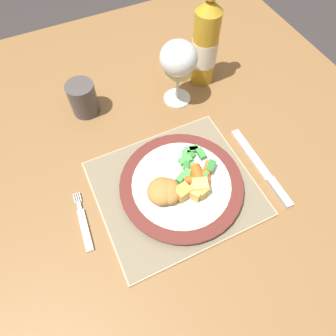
# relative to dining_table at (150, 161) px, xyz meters

# --- Properties ---
(ground_plane) EXTENTS (6.00, 6.00, 0.00)m
(ground_plane) POSITION_rel_dining_table_xyz_m (0.00, 0.00, -0.65)
(ground_plane) COLOR #383333
(dining_table) EXTENTS (1.13, 1.04, 0.74)m
(dining_table) POSITION_rel_dining_table_xyz_m (0.00, 0.00, 0.00)
(dining_table) COLOR olive
(dining_table) RESTS_ON ground
(placemat) EXTENTS (0.32, 0.28, 0.01)m
(placemat) POSITION_rel_dining_table_xyz_m (-0.00, -0.14, 0.09)
(placemat) COLOR tan
(placemat) RESTS_ON dining_table
(dinner_plate) EXTENTS (0.25, 0.25, 0.02)m
(dinner_plate) POSITION_rel_dining_table_xyz_m (0.01, -0.15, 0.11)
(dinner_plate) COLOR white
(dinner_plate) RESTS_ON placemat
(breaded_croquettes) EXTENTS (0.08, 0.08, 0.03)m
(breaded_croquettes) POSITION_rel_dining_table_xyz_m (-0.03, -0.16, 0.13)
(breaded_croquettes) COLOR #B77F3D
(breaded_croquettes) RESTS_ON dinner_plate
(green_beans_pile) EXTENTS (0.09, 0.09, 0.02)m
(green_beans_pile) POSITION_rel_dining_table_xyz_m (0.05, -0.12, 0.12)
(green_beans_pile) COLOR #4CA84C
(green_beans_pile) RESTS_ON dinner_plate
(glazed_carrots) EXTENTS (0.08, 0.05, 0.02)m
(glazed_carrots) POSITION_rel_dining_table_xyz_m (0.05, -0.15, 0.13)
(glazed_carrots) COLOR orange
(glazed_carrots) RESTS_ON dinner_plate
(fork) EXTENTS (0.02, 0.13, 0.01)m
(fork) POSITION_rel_dining_table_xyz_m (-0.19, -0.14, 0.09)
(fork) COLOR silver
(fork) RESTS_ON dining_table
(table_knife) EXTENTS (0.02, 0.21, 0.01)m
(table_knife) POSITION_rel_dining_table_xyz_m (0.19, -0.19, 0.09)
(table_knife) COLOR silver
(table_knife) RESTS_ON dining_table
(wine_glass) EXTENTS (0.08, 0.08, 0.16)m
(wine_glass) POSITION_rel_dining_table_xyz_m (0.12, 0.09, 0.20)
(wine_glass) COLOR silver
(wine_glass) RESTS_ON dining_table
(bottle) EXTENTS (0.06, 0.06, 0.27)m
(bottle) POSITION_rel_dining_table_xyz_m (0.21, 0.13, 0.20)
(bottle) COLOR gold
(bottle) RESTS_ON dining_table
(roast_potatoes) EXTENTS (0.07, 0.04, 0.03)m
(roast_potatoes) POSITION_rel_dining_table_xyz_m (0.02, -0.18, 0.13)
(roast_potatoes) COLOR #E5BC66
(roast_potatoes) RESTS_ON dinner_plate
(drinking_cup) EXTENTS (0.06, 0.06, 0.08)m
(drinking_cup) POSITION_rel_dining_table_xyz_m (-0.10, 0.15, 0.13)
(drinking_cup) COLOR #4C4747
(drinking_cup) RESTS_ON dining_table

